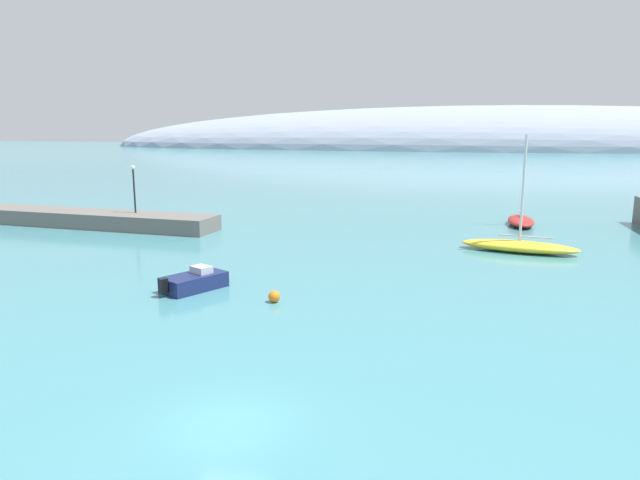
% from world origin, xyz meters
% --- Properties ---
extents(water, '(600.00, 600.00, 0.00)m').
position_xyz_m(water, '(0.00, 0.00, 0.00)').
color(water, teal).
rests_on(water, ground).
extents(breakwater_rocks, '(26.36, 6.17, 1.42)m').
position_xyz_m(breakwater_rocks, '(-26.73, 31.94, 0.71)').
color(breakwater_rocks, '#66605B').
rests_on(breakwater_rocks, ground).
extents(distant_ridge, '(345.55, 77.65, 35.27)m').
position_xyz_m(distant_ridge, '(24.86, 237.95, 0.00)').
color(distant_ridge, '#8E99AD').
rests_on(distant_ridge, ground).
extents(sailboat_yellow_near_shore, '(8.77, 3.97, 8.66)m').
position_xyz_m(sailboat_yellow_near_shore, '(11.80, 28.88, 0.49)').
color(sailboat_yellow_near_shore, yellow).
rests_on(sailboat_yellow_near_shore, water).
extents(sailboat_red_mid_mooring, '(2.36, 5.99, 8.51)m').
position_xyz_m(sailboat_red_mid_mooring, '(13.26, 41.27, 0.52)').
color(sailboat_red_mid_mooring, red).
rests_on(sailboat_red_mid_mooring, water).
extents(motorboat_navy_foreground, '(3.39, 4.12, 1.29)m').
position_xyz_m(motorboat_navy_foreground, '(-7.60, 14.11, 0.49)').
color(motorboat_navy_foreground, navy).
rests_on(motorboat_navy_foreground, water).
extents(mooring_buoy_orange, '(0.65, 0.65, 0.65)m').
position_xyz_m(mooring_buoy_orange, '(-2.38, 12.79, 0.32)').
color(mooring_buoy_orange, orange).
rests_on(mooring_buoy_orange, water).
extents(harbor_lamp_post, '(0.36, 0.36, 4.34)m').
position_xyz_m(harbor_lamp_post, '(-21.64, 32.07, 4.09)').
color(harbor_lamp_post, black).
rests_on(harbor_lamp_post, breakwater_rocks).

